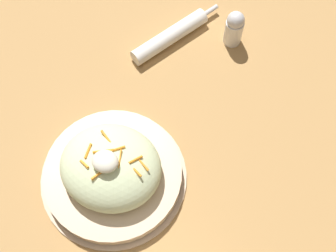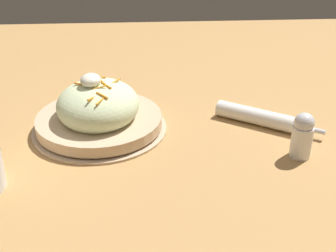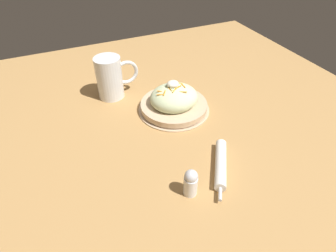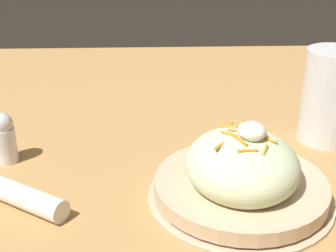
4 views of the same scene
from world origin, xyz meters
The scene contains 4 objects.
ground_plane centered at (0.00, 0.00, 0.00)m, with size 1.43×1.43×0.00m, color #B2844C.
salad_plate centered at (-0.02, -0.06, 0.03)m, with size 0.24×0.24×0.11m.
napkin_roll centered at (-0.02, 0.23, 0.01)m, with size 0.12×0.18×0.03m.
salt_shaker centered at (0.09, 0.27, 0.04)m, with size 0.03×0.03×0.08m.
Camera 1 is at (0.15, -0.27, 0.71)m, focal length 48.79 mm.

